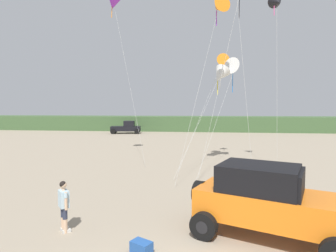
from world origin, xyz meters
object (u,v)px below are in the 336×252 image
(person_watching, at_px, (64,203))
(cooler_box, at_px, (141,248))
(jeep, at_px, (268,200))
(kite_orange_streamer, at_px, (220,75))
(distant_pickup, at_px, (127,127))
(kite_purple_stunt, at_px, (235,68))
(kite_red_delta, at_px, (222,61))
(kite_white_parafoil, at_px, (277,2))
(kite_yellow_diamond, at_px, (114,2))
(kite_pink_ribbon, at_px, (219,6))

(person_watching, relative_size, cooler_box, 2.98)
(jeep, bearing_deg, kite_orange_streamer, 94.22)
(distant_pickup, bearing_deg, cooler_box, -73.81)
(kite_purple_stunt, height_order, kite_orange_streamer, kite_purple_stunt)
(kite_red_delta, bearing_deg, jeep, -87.17)
(kite_white_parafoil, xyz_separation_m, kite_red_delta, (-3.21, 2.25, -3.26))
(distant_pickup, distance_m, kite_yellow_diamond, 25.00)
(distant_pickup, relative_size, kite_purple_stunt, 0.63)
(kite_white_parafoil, relative_size, kite_red_delta, 1.42)
(kite_white_parafoil, bearing_deg, distant_pickup, 124.67)
(kite_orange_streamer, bearing_deg, jeep, -85.78)
(distant_pickup, bearing_deg, kite_white_parafoil, -55.33)
(kite_pink_ribbon, bearing_deg, kite_yellow_diamond, 154.83)
(kite_purple_stunt, bearing_deg, person_watching, -118.58)
(jeep, bearing_deg, kite_yellow_diamond, 125.56)
(kite_red_delta, bearing_deg, kite_purple_stunt, -28.78)
(kite_white_parafoil, bearing_deg, kite_yellow_diamond, 169.53)
(kite_white_parafoil, height_order, kite_purple_stunt, kite_white_parafoil)
(kite_orange_streamer, xyz_separation_m, kite_yellow_diamond, (-7.93, 0.95, 5.70))
(distant_pickup, xyz_separation_m, kite_red_delta, (13.33, -21.67, 6.51))
(jeep, relative_size, kite_pink_ribbon, 0.47)
(kite_yellow_diamond, bearing_deg, distant_pickup, 103.36)
(kite_white_parafoil, distance_m, kite_purple_stunt, 4.81)
(kite_white_parafoil, bearing_deg, jeep, -104.35)
(jeep, relative_size, kite_purple_stunt, 0.65)
(kite_yellow_diamond, bearing_deg, jeep, -54.44)
(cooler_box, relative_size, distant_pickup, 0.12)
(cooler_box, relative_size, kite_white_parafoil, 0.05)
(kite_purple_stunt, height_order, kite_yellow_diamond, kite_yellow_diamond)
(cooler_box, xyz_separation_m, kite_white_parafoil, (6.23, 11.61, 10.52))
(kite_orange_streamer, height_order, kite_red_delta, kite_red_delta)
(distant_pickup, height_order, kite_pink_ribbon, kite_pink_ribbon)
(kite_pink_ribbon, relative_size, kite_red_delta, 1.34)
(kite_purple_stunt, relative_size, kite_orange_streamer, 1.08)
(jeep, distance_m, kite_red_delta, 13.90)
(distant_pickup, height_order, kite_purple_stunt, kite_purple_stunt)
(distant_pickup, xyz_separation_m, kite_yellow_diamond, (5.18, -21.82, 11.05))
(kite_red_delta, bearing_deg, kite_white_parafoil, -34.98)
(kite_pink_ribbon, height_order, kite_purple_stunt, kite_pink_ribbon)
(jeep, relative_size, kite_yellow_diamond, 0.39)
(kite_pink_ribbon, distance_m, kite_yellow_diamond, 8.69)
(person_watching, distance_m, kite_purple_stunt, 15.20)
(kite_pink_ribbon, height_order, kite_red_delta, kite_pink_ribbon)
(kite_purple_stunt, xyz_separation_m, kite_orange_streamer, (-1.09, -0.62, -0.62))
(kite_white_parafoil, height_order, kite_orange_streamer, kite_white_parafoil)
(jeep, relative_size, cooler_box, 8.93)
(person_watching, relative_size, kite_purple_stunt, 0.22)
(kite_orange_streamer, bearing_deg, kite_purple_stunt, 29.46)
(cooler_box, bearing_deg, kite_orange_streamer, 105.52)
(cooler_box, bearing_deg, kite_white_parafoil, 89.67)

